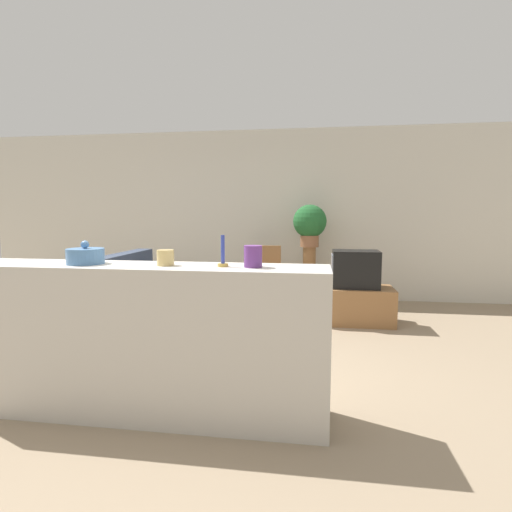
{
  "coord_description": "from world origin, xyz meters",
  "views": [
    {
      "loc": [
        1.13,
        -3.04,
        1.38
      ],
      "look_at": [
        0.42,
        1.82,
        0.85
      ],
      "focal_mm": 28.0,
      "sensor_mm": 36.0,
      "label": 1
    }
  ],
  "objects_px": {
    "television": "(355,269)",
    "potted_plant": "(310,223)",
    "couch": "(139,306)",
    "decorative_bowl": "(85,256)",
    "wooden_chair": "(266,273)"
  },
  "relations": [
    {
      "from": "television",
      "to": "couch",
      "type": "bearing_deg",
      "value": -162.04
    },
    {
      "from": "couch",
      "to": "potted_plant",
      "type": "distance_m",
      "value": 2.73
    },
    {
      "from": "television",
      "to": "wooden_chair",
      "type": "distance_m",
      "value": 1.38
    },
    {
      "from": "potted_plant",
      "to": "decorative_bowl",
      "type": "distance_m",
      "value": 3.76
    },
    {
      "from": "couch",
      "to": "television",
      "type": "distance_m",
      "value": 2.65
    },
    {
      "from": "decorative_bowl",
      "to": "couch",
      "type": "bearing_deg",
      "value": 104.51
    },
    {
      "from": "television",
      "to": "wooden_chair",
      "type": "xyz_separation_m",
      "value": [
        -1.19,
        0.67,
        -0.18
      ]
    },
    {
      "from": "television",
      "to": "potted_plant",
      "type": "relative_size",
      "value": 0.93
    },
    {
      "from": "television",
      "to": "decorative_bowl",
      "type": "xyz_separation_m",
      "value": [
        -2.04,
        -2.57,
        0.41
      ]
    },
    {
      "from": "television",
      "to": "decorative_bowl",
      "type": "height_order",
      "value": "decorative_bowl"
    },
    {
      "from": "couch",
      "to": "television",
      "type": "relative_size",
      "value": 3.12
    },
    {
      "from": "couch",
      "to": "potted_plant",
      "type": "xyz_separation_m",
      "value": [
        1.92,
        1.7,
        0.92
      ]
    },
    {
      "from": "wooden_chair",
      "to": "potted_plant",
      "type": "bearing_deg",
      "value": 20.27
    },
    {
      "from": "couch",
      "to": "television",
      "type": "bearing_deg",
      "value": 17.96
    },
    {
      "from": "wooden_chair",
      "to": "potted_plant",
      "type": "relative_size",
      "value": 1.44
    }
  ]
}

